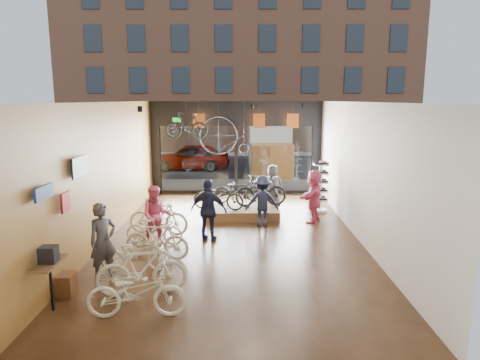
{
  "coord_description": "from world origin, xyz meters",
  "views": [
    {
      "loc": [
        0.23,
        -11.61,
        3.87
      ],
      "look_at": [
        0.18,
        1.4,
        1.41
      ],
      "focal_mm": 32.0,
      "sensor_mm": 36.0,
      "label": 1
    }
  ],
  "objects_px": {
    "floor_bike_2": "(136,254)",
    "customer_1": "(156,216)",
    "customer_0": "(103,241)",
    "customer_5": "(314,196)",
    "display_bike_right": "(238,190)",
    "customer_2": "(209,210)",
    "street_car": "(191,157)",
    "hung_bike": "(186,125)",
    "floor_bike_1": "(141,269)",
    "customer_3": "(262,201)",
    "floor_bike_3": "(157,239)",
    "floor_bike_4": "(154,229)",
    "display_bike_mid": "(261,191)",
    "floor_bike_5": "(158,217)",
    "customer_4": "(273,187)",
    "penny_farthing": "(226,137)",
    "sunglasses_rack": "(320,187)",
    "floor_bike_0": "(137,292)",
    "box_truck": "(270,149)",
    "display_bike_left": "(218,196)",
    "display_platform": "(243,211)"
  },
  "relations": [
    {
      "from": "box_truck",
      "to": "display_bike_right",
      "type": "height_order",
      "value": "box_truck"
    },
    {
      "from": "customer_4",
      "to": "sunglasses_rack",
      "type": "height_order",
      "value": "sunglasses_rack"
    },
    {
      "from": "floor_bike_5",
      "to": "penny_farthing",
      "type": "height_order",
      "value": "penny_farthing"
    },
    {
      "from": "customer_5",
      "to": "customer_1",
      "type": "bearing_deg",
      "value": -36.73
    },
    {
      "from": "street_car",
      "to": "display_bike_mid",
      "type": "distance_m",
      "value": 10.13
    },
    {
      "from": "customer_3",
      "to": "sunglasses_rack",
      "type": "distance_m",
      "value": 2.73
    },
    {
      "from": "floor_bike_1",
      "to": "customer_3",
      "type": "relative_size",
      "value": 1.13
    },
    {
      "from": "display_bike_mid",
      "to": "display_bike_right",
      "type": "distance_m",
      "value": 0.96
    },
    {
      "from": "customer_2",
      "to": "hung_bike",
      "type": "relative_size",
      "value": 1.11
    },
    {
      "from": "floor_bike_4",
      "to": "floor_bike_0",
      "type": "bearing_deg",
      "value": -164.75
    },
    {
      "from": "display_bike_mid",
      "to": "customer_2",
      "type": "bearing_deg",
      "value": 139.43
    },
    {
      "from": "display_platform",
      "to": "customer_5",
      "type": "xyz_separation_m",
      "value": [
        2.27,
        -0.8,
        0.69
      ]
    },
    {
      "from": "customer_0",
      "to": "floor_bike_3",
      "type": "bearing_deg",
      "value": 8.99
    },
    {
      "from": "floor_bike_5",
      "to": "customer_0",
      "type": "distance_m",
      "value": 3.16
    },
    {
      "from": "display_bike_right",
      "to": "customer_3",
      "type": "relative_size",
      "value": 1.1
    },
    {
      "from": "display_platform",
      "to": "hung_bike",
      "type": "height_order",
      "value": "hung_bike"
    },
    {
      "from": "customer_1",
      "to": "hung_bike",
      "type": "xyz_separation_m",
      "value": [
        0.23,
        4.83,
        2.11
      ]
    },
    {
      "from": "floor_bike_2",
      "to": "display_bike_right",
      "type": "bearing_deg",
      "value": -26.83
    },
    {
      "from": "display_bike_mid",
      "to": "hung_bike",
      "type": "xyz_separation_m",
      "value": [
        -2.7,
        1.71,
        2.1
      ]
    },
    {
      "from": "floor_bike_2",
      "to": "customer_1",
      "type": "relative_size",
      "value": 0.96
    },
    {
      "from": "floor_bike_1",
      "to": "sunglasses_rack",
      "type": "distance_m",
      "value": 8.02
    },
    {
      "from": "floor_bike_5",
      "to": "display_bike_mid",
      "type": "height_order",
      "value": "display_bike_mid"
    },
    {
      "from": "box_truck",
      "to": "display_bike_left",
      "type": "relative_size",
      "value": 3.76
    },
    {
      "from": "floor_bike_4",
      "to": "display_bike_mid",
      "type": "distance_m",
      "value": 4.28
    },
    {
      "from": "display_platform",
      "to": "customer_2",
      "type": "distance_m",
      "value": 2.96
    },
    {
      "from": "customer_0",
      "to": "sunglasses_rack",
      "type": "bearing_deg",
      "value": 1.79
    },
    {
      "from": "display_bike_mid",
      "to": "customer_1",
      "type": "distance_m",
      "value": 4.28
    },
    {
      "from": "floor_bike_5",
      "to": "penny_farthing",
      "type": "bearing_deg",
      "value": -14.57
    },
    {
      "from": "floor_bike_3",
      "to": "customer_0",
      "type": "height_order",
      "value": "customer_0"
    },
    {
      "from": "penny_farthing",
      "to": "floor_bike_3",
      "type": "bearing_deg",
      "value": -104.4
    },
    {
      "from": "box_truck",
      "to": "floor_bike_1",
      "type": "distance_m",
      "value": 15.01
    },
    {
      "from": "floor_bike_5",
      "to": "display_bike_right",
      "type": "height_order",
      "value": "display_bike_right"
    },
    {
      "from": "display_bike_left",
      "to": "customer_3",
      "type": "xyz_separation_m",
      "value": [
        1.4,
        -0.91,
        0.05
      ]
    },
    {
      "from": "customer_3",
      "to": "customer_1",
      "type": "bearing_deg",
      "value": 28.43
    },
    {
      "from": "floor_bike_5",
      "to": "hung_bike",
      "type": "xyz_separation_m",
      "value": [
        0.37,
        3.88,
        2.39
      ]
    },
    {
      "from": "floor_bike_0",
      "to": "floor_bike_5",
      "type": "height_order",
      "value": "floor_bike_5"
    },
    {
      "from": "display_bike_right",
      "to": "customer_2",
      "type": "xyz_separation_m",
      "value": [
        -0.78,
        -3.29,
        0.12
      ]
    },
    {
      "from": "box_truck",
      "to": "customer_2",
      "type": "xyz_separation_m",
      "value": [
        -2.39,
        -11.25,
        -0.38
      ]
    },
    {
      "from": "customer_1",
      "to": "customer_2",
      "type": "bearing_deg",
      "value": 2.93
    },
    {
      "from": "customer_1",
      "to": "customer_2",
      "type": "xyz_separation_m",
      "value": [
        1.37,
        0.37,
        0.06
      ]
    },
    {
      "from": "floor_bike_4",
      "to": "display_bike_left",
      "type": "relative_size",
      "value": 0.93
    },
    {
      "from": "box_truck",
      "to": "customer_4",
      "type": "bearing_deg",
      "value": -92.8
    },
    {
      "from": "customer_4",
      "to": "penny_farthing",
      "type": "relative_size",
      "value": 0.88
    },
    {
      "from": "floor_bike_3",
      "to": "customer_1",
      "type": "xyz_separation_m",
      "value": [
        -0.19,
        0.97,
        0.33
      ]
    },
    {
      "from": "floor_bike_2",
      "to": "customer_5",
      "type": "xyz_separation_m",
      "value": [
        4.71,
        4.07,
        0.43
      ]
    },
    {
      "from": "floor_bike_5",
      "to": "floor_bike_3",
      "type": "bearing_deg",
      "value": -160.2
    },
    {
      "from": "customer_2",
      "to": "display_bike_right",
      "type": "bearing_deg",
      "value": -89.36
    },
    {
      "from": "street_car",
      "to": "floor_bike_2",
      "type": "xyz_separation_m",
      "value": [
        0.42,
        -14.41,
        -0.32
      ]
    },
    {
      "from": "customer_0",
      "to": "customer_5",
      "type": "distance_m",
      "value": 6.92
    },
    {
      "from": "floor_bike_4",
      "to": "floor_bike_3",
      "type": "bearing_deg",
      "value": -157.25
    }
  ]
}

